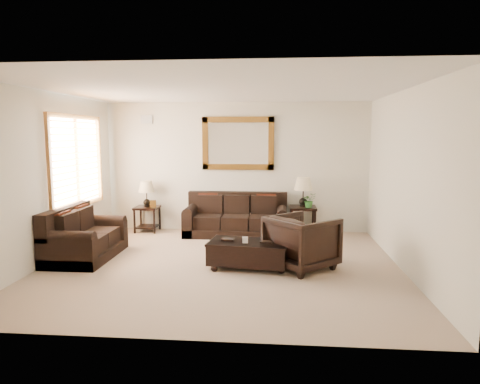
# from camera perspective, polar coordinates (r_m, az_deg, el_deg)

# --- Properties ---
(room) EXTENTS (5.51, 5.01, 2.71)m
(room) POSITION_cam_1_polar(r_m,az_deg,el_deg) (6.53, -2.56, 1.70)
(room) COLOR gray
(room) RESTS_ON ground
(window) EXTENTS (0.07, 1.96, 1.66)m
(window) POSITION_cam_1_polar(r_m,az_deg,el_deg) (8.17, -20.87, 3.79)
(window) COLOR white
(window) RESTS_ON room
(mirror) EXTENTS (1.50, 0.06, 1.10)m
(mirror) POSITION_cam_1_polar(r_m,az_deg,el_deg) (8.95, -0.27, 6.49)
(mirror) COLOR #4F380F
(mirror) RESTS_ON room
(air_vent) EXTENTS (0.25, 0.02, 0.18)m
(air_vent) POSITION_cam_1_polar(r_m,az_deg,el_deg) (9.34, -12.35, 9.43)
(air_vent) COLOR #999999
(air_vent) RESTS_ON room
(sofa) EXTENTS (2.06, 0.89, 0.84)m
(sofa) POSITION_cam_1_polar(r_m,az_deg,el_deg) (8.74, -0.49, -3.72)
(sofa) COLOR black
(sofa) RESTS_ON room
(loveseat) EXTENTS (0.89, 1.51, 0.85)m
(loveseat) POSITION_cam_1_polar(r_m,az_deg,el_deg) (7.56, -20.25, -5.94)
(loveseat) COLOR black
(loveseat) RESTS_ON room
(end_table_left) EXTENTS (0.49, 0.49, 1.07)m
(end_table_left) POSITION_cam_1_polar(r_m,az_deg,el_deg) (9.17, -12.32, -0.87)
(end_table_left) COLOR black
(end_table_left) RESTS_ON room
(end_table_right) EXTENTS (0.53, 0.53, 1.18)m
(end_table_right) POSITION_cam_1_polar(r_m,az_deg,el_deg) (8.74, 8.41, -0.74)
(end_table_right) COLOR black
(end_table_right) RESTS_ON room
(coffee_table) EXTENTS (1.28, 0.80, 0.51)m
(coffee_table) POSITION_cam_1_polar(r_m,az_deg,el_deg) (6.61, 1.14, -7.91)
(coffee_table) COLOR black
(coffee_table) RESTS_ON room
(armchair) EXTENTS (1.20, 1.20, 0.90)m
(armchair) POSITION_cam_1_polar(r_m,az_deg,el_deg) (6.58, 8.24, -6.29)
(armchair) COLOR black
(armchair) RESTS_ON floor
(potted_plant) EXTENTS (0.35, 0.37, 0.23)m
(potted_plant) POSITION_cam_1_polar(r_m,az_deg,el_deg) (8.67, 9.21, -1.29)
(potted_plant) COLOR #25581E
(potted_plant) RESTS_ON end_table_right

